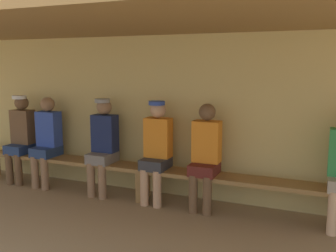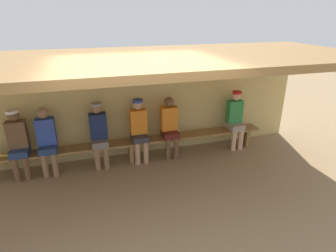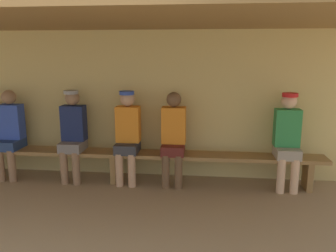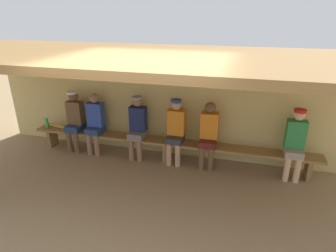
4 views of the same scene
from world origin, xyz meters
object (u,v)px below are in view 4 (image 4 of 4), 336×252
water_bottle_blue (47,122)px  player_in_white (295,141)px  player_near_post (95,121)px  baseball_bat (63,127)px  player_rightmost (75,118)px  player_in_red (137,125)px  player_with_sunglasses (209,133)px  bench (166,144)px  player_shirtless_tan (176,129)px

water_bottle_blue → player_in_white: bearing=0.4°
player_near_post → baseball_bat: player_near_post is taller
player_near_post → player_rightmost: bearing=179.9°
player_in_red → baseball_bat: player_in_red is taller
player_in_white → player_in_red: 3.05m
player_near_post → player_in_white: bearing=0.0°
player_with_sunglasses → player_in_red: player_in_red is taller
bench → baseball_bat: size_ratio=7.83×
player_near_post → water_bottle_blue: player_near_post is taller
player_rightmost → bench: bearing=-0.1°
player_near_post → bench: bearing=-0.1°
player_in_red → baseball_bat: 1.84m
player_with_sunglasses → player_shirtless_tan: bearing=180.0°
player_shirtless_tan → player_near_post: bearing=-180.0°
player_shirtless_tan → baseball_bat: 2.65m
bench → player_in_red: (-0.62, 0.00, 0.36)m
player_shirtless_tan → player_in_red: 0.82m
bench → player_near_post: player_near_post is taller
player_in_red → baseball_bat: (-1.82, -0.00, -0.25)m
player_near_post → player_in_red: bearing=0.0°
player_shirtless_tan → player_in_red: same height
bench → baseball_bat: baseball_bat is taller
water_bottle_blue → baseball_bat: 0.38m
player_shirtless_tan → water_bottle_blue: bearing=-179.3°
bench → player_with_sunglasses: 0.93m
player_in_white → player_near_post: (-4.03, -0.00, -0.02)m
bench → player_rightmost: 2.12m
player_with_sunglasses → player_in_red: bearing=180.0°
player_near_post → baseball_bat: bearing=-179.8°
player_in_white → baseball_bat: bearing=-180.0°
player_in_white → player_near_post: player_in_white is taller
bench → player_in_white: (2.44, 0.00, 0.36)m
player_near_post → player_in_red: player_in_red is taller
player_shirtless_tan → player_near_post: player_shirtless_tan is taller
baseball_bat → player_rightmost: bearing=12.5°
player_in_white → water_bottle_blue: size_ratio=5.18×
player_in_white → water_bottle_blue: (-5.25, -0.04, -0.16)m
player_in_white → player_near_post: size_ratio=1.01×
player_with_sunglasses → player_near_post: bearing=180.0°
player_rightmost → player_with_sunglasses: size_ratio=1.01×
bench → player_with_sunglasses: player_with_sunglasses is taller
player_shirtless_tan → player_in_red: (-0.82, 0.00, 0.00)m
baseball_bat → player_with_sunglasses: bearing=12.0°
player_near_post → player_shirtless_tan: bearing=0.0°
player_near_post → player_with_sunglasses: 2.46m
baseball_bat → water_bottle_blue: bearing=-163.1°
baseball_bat → player_in_white: bearing=12.0°
water_bottle_blue → baseball_bat: water_bottle_blue is taller
player_shirtless_tan → baseball_bat: size_ratio=1.75×
bench → player_shirtless_tan: (0.20, 0.00, 0.36)m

